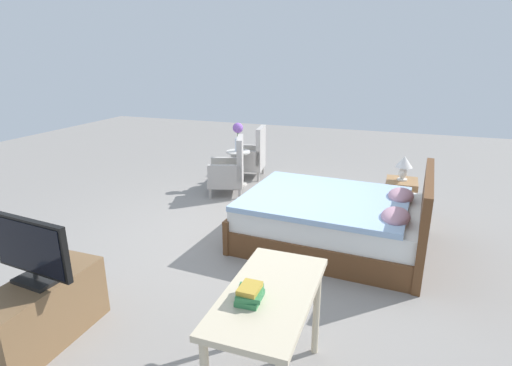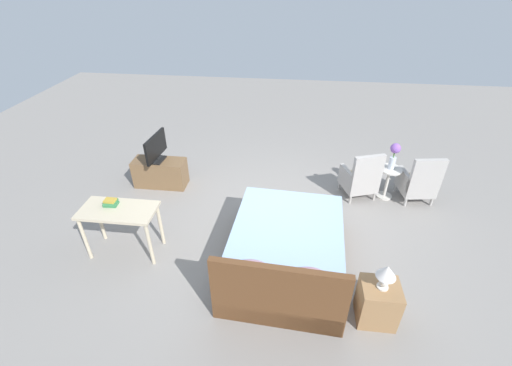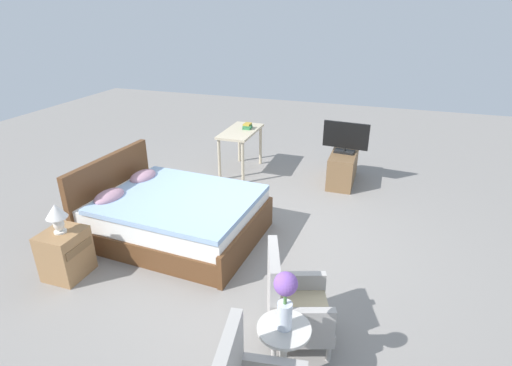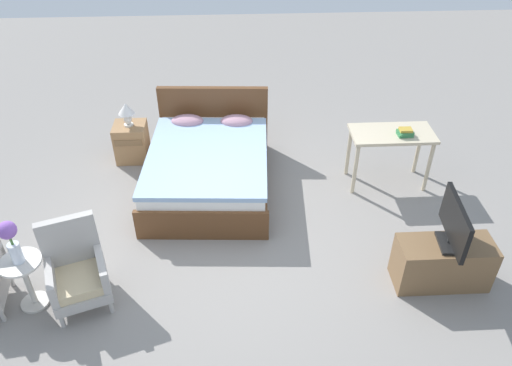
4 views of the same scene
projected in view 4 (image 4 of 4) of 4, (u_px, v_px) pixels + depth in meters
ground_plane at (229, 235)px, 5.84m from camera, size 16.00×16.00×0.00m
bed at (209, 166)px, 6.45m from camera, size 1.65×2.13×0.96m
armchair_by_window_right at (77, 272)px, 4.86m from camera, size 0.69×0.69×0.92m
side_table at (26, 277)px, 4.81m from camera, size 0.40×0.40×0.59m
flower_vase at (10, 238)px, 4.50m from camera, size 0.17×0.17×0.48m
nightstand at (132, 142)px, 6.98m from camera, size 0.44×0.41×0.54m
table_lamp at (126, 111)px, 6.70m from camera, size 0.22×0.22×0.33m
tv_stand at (442, 263)px, 5.11m from camera, size 0.96×0.40×0.52m
tv_flatscreen at (455, 225)px, 4.80m from camera, size 0.23×0.73×0.51m
vanity_desk at (391, 140)px, 6.30m from camera, size 1.04×0.52×0.76m
book_stack at (405, 132)px, 6.15m from camera, size 0.20×0.18×0.10m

